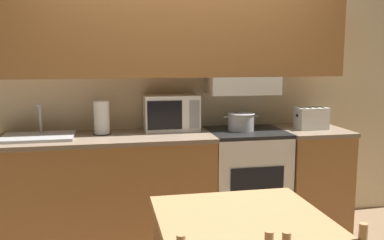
{
  "coord_description": "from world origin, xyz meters",
  "views": [
    {
      "loc": [
        -0.61,
        -3.85,
        1.59
      ],
      "look_at": [
        0.05,
        -0.56,
        1.08
      ],
      "focal_mm": 40.0,
      "sensor_mm": 36.0,
      "label": 1
    }
  ],
  "objects": [
    {
      "name": "microwave",
      "position": [
        -0.06,
        -0.16,
        1.09
      ],
      "size": [
        0.48,
        0.29,
        0.31
      ],
      "color": "white",
      "rests_on": "lower_counter_main"
    },
    {
      "name": "toaster",
      "position": [
        1.2,
        -0.33,
        1.03
      ],
      "size": [
        0.28,
        0.18,
        0.19
      ],
      "color": "white",
      "rests_on": "lower_counter_right_stub"
    },
    {
      "name": "wall_back",
      "position": [
        0.01,
        -0.07,
        1.52
      ],
      "size": [
        5.38,
        0.38,
        2.55
      ],
      "color": "beige",
      "rests_on": "ground_plane"
    },
    {
      "name": "sink_basin",
      "position": [
        -1.16,
        -0.31,
        0.95
      ],
      "size": [
        0.56,
        0.41,
        0.27
      ],
      "color": "#B7BABF",
      "rests_on": "lower_counter_main"
    },
    {
      "name": "stove_range",
      "position": [
        0.59,
        -0.3,
        0.47
      ],
      "size": [
        0.66,
        0.61,
        0.93
      ],
      "color": "white",
      "rests_on": "ground_plane"
    },
    {
      "name": "dining_table",
      "position": [
        0.05,
        -1.88,
        0.65
      ],
      "size": [
        0.86,
        0.83,
        0.77
      ],
      "color": "tan",
      "rests_on": "ground_plane"
    },
    {
      "name": "lower_counter_right_stub",
      "position": [
        1.21,
        -0.31,
        0.47
      ],
      "size": [
        0.57,
        0.65,
        0.93
      ],
      "color": "#A36B38",
      "rests_on": "ground_plane"
    },
    {
      "name": "cooking_pot",
      "position": [
        0.55,
        -0.28,
        1.01
      ],
      "size": [
        0.32,
        0.24,
        0.16
      ],
      "color": "#B7BABF",
      "rests_on": "stove_range"
    },
    {
      "name": "lower_counter_main",
      "position": [
        -0.62,
        -0.31,
        0.47
      ],
      "size": [
        1.76,
        0.65,
        0.93
      ],
      "color": "#A36B38",
      "rests_on": "ground_plane"
    },
    {
      "name": "paper_towel_roll",
      "position": [
        -0.66,
        -0.23,
        1.07
      ],
      "size": [
        0.15,
        0.15,
        0.28
      ],
      "color": "black",
      "rests_on": "lower_counter_main"
    },
    {
      "name": "ground_plane",
      "position": [
        0.0,
        0.0,
        0.0
      ],
      "size": [
        16.0,
        16.0,
        0.0
      ],
      "primitive_type": "plane",
      "color": "#7F664C"
    }
  ]
}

